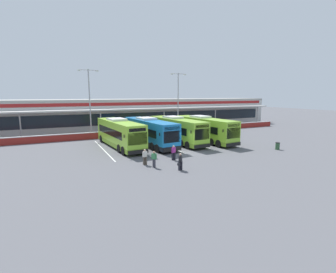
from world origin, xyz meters
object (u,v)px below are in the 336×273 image
coach_bus_right_centre (204,129)px  pedestrian_near_bin (145,156)px  pedestrian_in_dark_coat (154,159)px  lamp_post_centre (178,98)px  coach_bus_centre (176,130)px  litter_bin (278,146)px  pedestrian_child (174,152)px  lamp_post_west (90,99)px  coach_bus_leftmost (120,134)px  pedestrian_with_handbag (180,161)px  coach_bus_left_centre (149,132)px

coach_bus_right_centre → pedestrian_near_bin: size_ratio=7.61×
pedestrian_in_dark_coat → lamp_post_centre: size_ratio=0.15×
coach_bus_centre → litter_bin: size_ratio=13.25×
pedestrian_child → pedestrian_near_bin: same height
lamp_post_centre → pedestrian_child: bearing=-118.8°
lamp_post_west → litter_bin: size_ratio=11.83×
coach_bus_leftmost → pedestrian_near_bin: size_ratio=7.61×
pedestrian_with_handbag → litter_bin: size_ratio=1.74×
coach_bus_leftmost → pedestrian_child: 9.82m
coach_bus_centre → lamp_post_west: (-10.47, 10.80, 4.50)m
coach_bus_right_centre → lamp_post_west: size_ratio=1.12×
coach_bus_centre → pedestrian_near_bin: 12.36m
pedestrian_with_handbag → pedestrian_in_dark_coat: same height
coach_bus_centre → lamp_post_centre: size_ratio=1.12×
pedestrian_with_handbag → litter_bin: bearing=9.0°
pedestrian_near_bin → coach_bus_left_centre: bearing=66.1°
coach_bus_right_centre → coach_bus_leftmost: bearing=174.2°
coach_bus_leftmost → litter_bin: bearing=-29.8°
pedestrian_with_handbag → lamp_post_west: lamp_post_west is taller
pedestrian_near_bin → pedestrian_in_dark_coat: bearing=-68.1°
pedestrian_child → lamp_post_centre: 23.17m
pedestrian_child → lamp_post_centre: bearing=61.2°
coach_bus_leftmost → coach_bus_right_centre: size_ratio=1.00×
pedestrian_with_handbag → coach_bus_left_centre: bearing=82.3°
pedestrian_with_handbag → lamp_post_west: size_ratio=0.15×
pedestrian_with_handbag → coach_bus_centre: bearing=64.2°
coach_bus_left_centre → pedestrian_child: 8.70m
coach_bus_left_centre → litter_bin: coach_bus_left_centre is taller
coach_bus_leftmost → coach_bus_right_centre: same height
pedestrian_in_dark_coat → coach_bus_right_centre: bearing=38.4°
coach_bus_right_centre → pedestrian_child: (-9.05, -7.88, -0.91)m
coach_bus_left_centre → coach_bus_right_centre: 8.50m
pedestrian_with_handbag → pedestrian_in_dark_coat: bearing=135.2°
lamp_post_west → pedestrian_near_bin: bearing=-83.6°
coach_bus_left_centre → coach_bus_right_centre: bearing=-5.1°
pedestrian_in_dark_coat → litter_bin: size_ratio=1.74×
coach_bus_right_centre → pedestrian_child: size_ratio=7.61×
pedestrian_in_dark_coat → litter_bin: 17.27m
coach_bus_right_centre → pedestrian_in_dark_coat: size_ratio=7.61×
pedestrian_in_dark_coat → lamp_post_west: (-2.71, 21.16, 5.42)m
pedestrian_with_handbag → pedestrian_child: same height
lamp_post_centre → pedestrian_in_dark_coat: bearing=-122.8°
coach_bus_right_centre → pedestrian_with_handbag: bearing=-131.7°
coach_bus_right_centre → pedestrian_near_bin: bearing=-146.4°
pedestrian_with_handbag → lamp_post_west: (-4.57, 23.01, 5.43)m
litter_bin → pedestrian_in_dark_coat: bearing=-178.1°
coach_bus_left_centre → pedestrian_child: coach_bus_left_centre is taller
lamp_post_centre → coach_bus_left_centre: bearing=-132.7°
coach_bus_centre → litter_bin: bearing=-45.9°
lamp_post_west → coach_bus_centre: bearing=-45.9°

